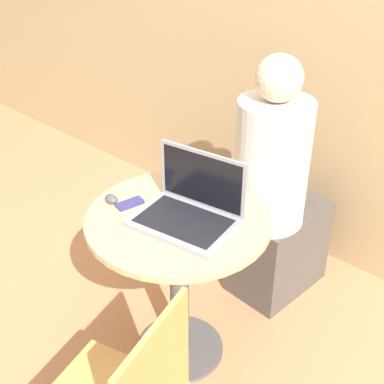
# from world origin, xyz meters

# --- Properties ---
(ground_plane) EXTENTS (12.00, 12.00, 0.00)m
(ground_plane) POSITION_xyz_m (0.00, 0.00, 0.00)
(ground_plane) COLOR tan
(back_wall) EXTENTS (7.00, 0.05, 2.60)m
(back_wall) POSITION_xyz_m (0.00, 1.09, 1.30)
(back_wall) COLOR tan
(back_wall) RESTS_ON ground_plane
(round_table) EXTENTS (0.72, 0.72, 0.73)m
(round_table) POSITION_xyz_m (0.00, 0.00, 0.54)
(round_table) COLOR #4C4C51
(round_table) RESTS_ON ground_plane
(laptop) EXTENTS (0.41, 0.32, 0.26)m
(laptop) POSITION_xyz_m (0.05, 0.01, 0.78)
(laptop) COLOR gray
(laptop) RESTS_ON round_table
(cell_phone) EXTENTS (0.07, 0.12, 0.02)m
(cell_phone) POSITION_xyz_m (-0.20, -0.07, 0.74)
(cell_phone) COLOR navy
(cell_phone) RESTS_ON round_table
(computer_mouse) EXTENTS (0.06, 0.04, 0.04)m
(computer_mouse) POSITION_xyz_m (-0.27, -0.10, 0.75)
(computer_mouse) COLOR #4C4C51
(computer_mouse) RESTS_ON round_table
(person_seated) EXTENTS (0.35, 0.52, 1.25)m
(person_seated) POSITION_xyz_m (0.06, 0.61, 0.53)
(person_seated) COLOR #4C4742
(person_seated) RESTS_ON ground_plane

